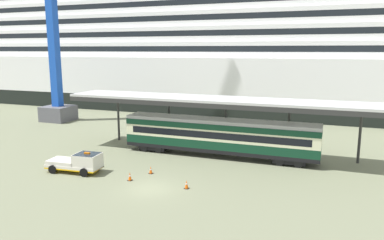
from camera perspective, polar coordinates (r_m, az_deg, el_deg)
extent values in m
plane|color=#6F7458|center=(31.87, -6.42, -10.39)|extent=(400.00, 400.00, 0.00)
cube|color=black|center=(82.88, -2.55, 3.81)|extent=(176.31, 31.23, 3.02)
cube|color=white|center=(82.43, -2.58, 7.29)|extent=(176.31, 31.23, 7.05)
cube|color=white|center=(82.28, -2.61, 10.67)|extent=(162.21, 28.73, 2.67)
cube|color=black|center=(69.35, -7.33, 10.70)|extent=(155.15, 0.12, 0.96)
cube|color=white|center=(82.33, -2.62, 12.53)|extent=(155.72, 27.58, 2.67)
cube|color=black|center=(69.91, -7.16, 12.90)|extent=(148.95, 0.12, 0.96)
cube|color=white|center=(82.46, -2.64, 14.39)|extent=(149.23, 26.43, 2.67)
cube|color=black|center=(70.58, -6.99, 15.05)|extent=(142.74, 0.12, 0.96)
cube|color=white|center=(82.67, -2.65, 16.23)|extent=(142.74, 25.28, 2.67)
cube|color=black|center=(71.34, -6.82, 17.17)|extent=(136.54, 0.12, 0.96)
cube|color=#BDBDBD|center=(40.18, 4.37, 3.14)|extent=(35.14, 5.13, 0.25)
cube|color=#2C2C2C|center=(37.89, 3.32, 2.12)|extent=(35.14, 0.20, 0.50)
cylinder|color=#2C2C2C|center=(48.34, -11.15, 0.47)|extent=(0.28, 0.28, 6.04)
cylinder|color=#2C2C2C|center=(45.08, -3.52, -0.08)|extent=(0.28, 0.28, 6.04)
cylinder|color=#2C2C2C|center=(42.75, 5.12, -0.69)|extent=(0.28, 0.28, 6.04)
cylinder|color=#2C2C2C|center=(41.49, 14.52, -1.35)|extent=(0.28, 0.28, 6.04)
cylinder|color=#2C2C2C|center=(41.40, 24.23, -1.98)|extent=(0.28, 0.28, 6.04)
cube|color=black|center=(40.75, 4.06, -4.38)|extent=(21.04, 2.80, 0.40)
cube|color=#0F3823|center=(40.58, 4.08, -3.50)|extent=(21.04, 2.80, 0.90)
cube|color=beige|center=(40.34, 4.10, -2.05)|extent=(21.04, 2.80, 1.20)
cube|color=black|center=(39.05, 3.52, -2.40)|extent=(19.36, 0.08, 0.72)
cube|color=#0F3823|center=(40.15, 4.11, -0.80)|extent=(21.04, 2.80, 0.60)
cube|color=#9F9F9F|center=(40.06, 4.12, -0.12)|extent=(21.04, 2.69, 0.36)
cube|color=black|center=(43.52, -5.57, -3.97)|extent=(3.20, 2.35, 0.50)
cylinder|color=black|center=(42.92, -7.34, -4.26)|extent=(0.84, 0.12, 0.84)
cylinder|color=black|center=(42.13, -5.17, -4.50)|extent=(0.84, 0.12, 0.84)
cube|color=black|center=(39.48, 14.71, -5.81)|extent=(3.20, 2.35, 0.50)
cylinder|color=black|center=(38.46, 13.18, -6.23)|extent=(0.84, 0.12, 0.84)
cylinder|color=black|center=(38.29, 15.86, -6.44)|extent=(0.84, 0.12, 0.84)
cube|color=silver|center=(37.40, -17.51, -6.68)|extent=(5.35, 2.42, 0.36)
cube|color=#F2B20C|center=(37.44, -17.50, -6.87)|extent=(5.35, 2.44, 0.12)
cube|color=silver|center=(36.43, -15.65, -5.84)|extent=(2.44, 2.10, 1.10)
cube|color=#19232D|center=(36.34, -15.68, -5.31)|extent=(2.22, 2.00, 0.44)
cube|color=orange|center=(36.26, -15.70, -4.89)|extent=(0.57, 0.25, 0.16)
cube|color=silver|center=(37.87, -18.86, -5.98)|extent=(3.06, 2.15, 0.36)
cylinder|color=black|center=(37.41, -14.50, -6.81)|extent=(0.82, 0.31, 0.80)
cylinder|color=black|center=(35.79, -16.12, -7.69)|extent=(0.82, 0.31, 0.80)
cylinder|color=black|center=(39.15, -18.74, -6.26)|extent=(0.82, 0.31, 0.80)
cylinder|color=black|center=(37.60, -20.47, -7.06)|extent=(0.82, 0.31, 0.80)
cube|color=black|center=(35.58, -6.29, -8.08)|extent=(0.36, 0.36, 0.04)
cone|color=#EA590F|center=(35.46, -6.30, -7.53)|extent=(0.30, 0.30, 0.67)
cylinder|color=white|center=(35.45, -6.30, -7.48)|extent=(0.17, 0.17, 0.09)
cube|color=black|center=(31.74, -0.83, -10.37)|extent=(0.36, 0.36, 0.04)
cone|color=#EA590F|center=(31.61, -0.83, -9.75)|extent=(0.30, 0.30, 0.69)
cylinder|color=white|center=(31.60, -0.83, -9.69)|extent=(0.17, 0.17, 0.10)
cube|color=black|center=(34.02, -9.43, -9.05)|extent=(0.36, 0.36, 0.04)
cone|color=#EA590F|center=(33.90, -9.45, -8.43)|extent=(0.30, 0.30, 0.73)
cylinder|color=white|center=(33.88, -9.45, -8.38)|extent=(0.17, 0.17, 0.10)
cube|color=#595960|center=(64.62, -19.68, 0.96)|extent=(4.40, 4.40, 2.40)
cube|color=blue|center=(64.14, -20.66, 15.93)|extent=(1.30, 1.30, 31.24)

